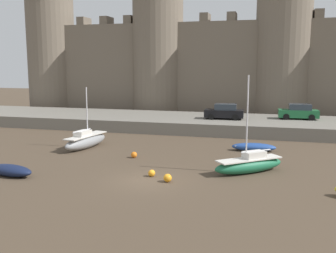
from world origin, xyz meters
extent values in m
plane|color=#4C3D2D|center=(0.00, 0.00, 0.00)|extent=(160.00, 160.00, 0.00)
cube|color=slate|center=(0.00, 20.24, 0.63)|extent=(60.99, 10.00, 1.25)
cube|color=#706354|center=(0.00, 30.02, 6.23)|extent=(48.99, 2.80, 12.45)
cylinder|color=#706354|center=(-24.50, 30.02, 8.32)|extent=(6.79, 6.79, 16.64)
cylinder|color=#706354|center=(-8.17, 30.02, 8.32)|extent=(6.79, 6.79, 16.64)
cylinder|color=#706354|center=(8.17, 30.02, 8.32)|extent=(6.79, 6.79, 16.64)
cube|color=#6A5E4F|center=(-19.07, 30.02, 13.00)|extent=(1.10, 2.52, 1.10)
cube|color=#6A5E4F|center=(-15.60, 30.02, 13.00)|extent=(1.10, 2.52, 1.10)
cube|color=#6A5E4F|center=(-12.14, 30.02, 13.00)|extent=(1.10, 2.52, 1.10)
cube|color=#6A5E4F|center=(-1.73, 30.02, 13.00)|extent=(1.10, 2.52, 1.10)
cube|color=#6A5E4F|center=(1.73, 30.02, 13.00)|extent=(1.10, 2.52, 1.10)
cube|color=#6A5E4F|center=(12.14, 30.02, 13.00)|extent=(1.10, 2.52, 1.10)
ellipsoid|color=#141E3D|center=(-8.72, -1.29, 0.36)|extent=(3.52, 1.77, 0.72)
ellipsoid|color=navy|center=(-8.72, -1.29, 0.42)|extent=(2.87, 1.40, 0.40)
cube|color=beige|center=(-8.47, -1.33, 0.46)|extent=(0.37, 1.07, 0.06)
ellipsoid|color=gray|center=(-7.91, 7.60, 0.56)|extent=(2.14, 5.47, 1.13)
cube|color=silver|center=(-7.91, 7.60, 1.09)|extent=(1.85, 4.81, 0.08)
cube|color=silver|center=(-7.98, 7.20, 1.35)|extent=(1.08, 1.61, 0.44)
cylinder|color=silver|center=(-7.87, 7.86, 3.13)|extent=(0.10, 0.10, 4.01)
cylinder|color=silver|center=(-8.00, 7.07, 1.58)|extent=(0.46, 2.38, 0.08)
ellipsoid|color=#234793|center=(5.88, 10.14, 0.33)|extent=(3.63, 1.41, 0.66)
ellipsoid|color=blue|center=(5.88, 10.14, 0.39)|extent=(2.98, 1.11, 0.36)
cube|color=beige|center=(6.14, 10.16, 0.43)|extent=(0.27, 1.00, 0.06)
cube|color=beige|center=(4.49, 10.04, 0.41)|extent=(0.33, 0.66, 0.08)
ellipsoid|color=#1E6B47|center=(5.90, 3.39, 0.48)|extent=(4.78, 4.32, 0.96)
cube|color=silver|center=(5.90, 3.39, 0.92)|extent=(4.18, 3.77, 0.08)
cube|color=silver|center=(6.20, 3.64, 1.18)|extent=(1.64, 1.57, 0.44)
cylinder|color=silver|center=(5.71, 3.23, 3.66)|extent=(0.10, 0.10, 5.41)
cylinder|color=silver|center=(6.30, 3.73, 1.41)|extent=(1.84, 1.57, 0.08)
sphere|color=orange|center=(1.30, 0.02, 0.25)|extent=(0.51, 0.51, 0.51)
sphere|color=orange|center=(-2.79, 5.36, 0.23)|extent=(0.47, 0.47, 0.47)
sphere|color=orange|center=(0.02, 0.89, 0.22)|extent=(0.44, 0.44, 0.44)
cube|color=#1E6638|center=(9.88, 21.59, 1.85)|extent=(4.17, 1.87, 0.80)
cube|color=#2D3842|center=(10.03, 21.60, 2.55)|extent=(2.32, 1.59, 0.64)
cylinder|color=black|center=(8.65, 20.69, 1.57)|extent=(0.65, 0.21, 0.64)
cylinder|color=black|center=(8.58, 22.38, 1.57)|extent=(0.65, 0.21, 0.64)
cylinder|color=black|center=(11.19, 20.79, 1.57)|extent=(0.65, 0.21, 0.64)
cylinder|color=black|center=(11.12, 22.49, 1.57)|extent=(0.65, 0.21, 0.64)
cube|color=black|center=(2.24, 19.62, 1.85)|extent=(4.17, 1.87, 0.80)
cube|color=#2D3842|center=(2.39, 19.62, 2.55)|extent=(2.32, 1.59, 0.64)
cylinder|color=black|center=(1.00, 18.72, 1.57)|extent=(0.65, 0.21, 0.64)
cylinder|color=black|center=(0.93, 20.41, 1.57)|extent=(0.65, 0.21, 0.64)
cylinder|color=black|center=(3.54, 18.82, 1.57)|extent=(0.65, 0.21, 0.64)
cylinder|color=black|center=(3.47, 20.52, 1.57)|extent=(0.65, 0.21, 0.64)
camera|label=1|loc=(7.28, -22.07, 7.02)|focal=42.00mm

